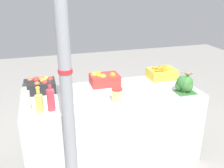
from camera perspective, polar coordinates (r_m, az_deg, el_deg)
ground_plane at (r=3.20m, az=-0.00°, el=-15.81°), size 10.00×10.00×0.00m
market_table at (r=2.97m, az=-0.00°, el=-9.37°), size 1.94×0.79×0.84m
support_pole at (r=1.92m, az=-10.50°, el=0.96°), size 0.11×0.11×2.56m
apple_crate at (r=2.89m, az=-16.09°, el=-0.27°), size 0.34×0.25×0.16m
orange_crate at (r=2.96m, az=-1.85°, el=1.17°), size 0.34×0.25×0.16m
carrot_crate at (r=3.23m, az=11.32°, el=2.43°), size 0.34×0.25×0.16m
broccoli_pile at (r=2.86m, az=16.27°, el=-0.09°), size 0.22×0.19×0.19m
juice_bottle_cloudy at (r=2.41m, az=-18.94°, el=-3.68°), size 0.07×0.07×0.29m
juice_bottle_golden at (r=2.42m, az=-16.31°, el=-3.88°), size 0.07×0.07×0.25m
juice_bottle_ruby at (r=2.41m, az=-13.82°, el=-3.16°), size 0.07×0.07×0.29m
pickle_jar at (r=2.54m, az=1.15°, el=-2.45°), size 0.11×0.11×0.14m
sparrow_bird at (r=2.83m, az=17.03°, el=2.31°), size 0.11×0.10×0.05m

